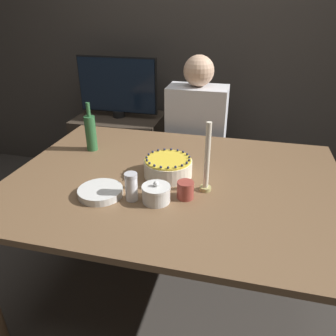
# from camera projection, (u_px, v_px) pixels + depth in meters

# --- Properties ---
(ground_plane) EXTENTS (12.00, 12.00, 0.00)m
(ground_plane) POSITION_uv_depth(u_px,v_px,m) (173.00, 286.00, 1.91)
(ground_plane) COLOR #3D3833
(wall_behind) EXTENTS (8.00, 0.05, 2.60)m
(wall_behind) POSITION_uv_depth(u_px,v_px,m) (215.00, 29.00, 2.54)
(wall_behind) COLOR #38332D
(wall_behind) RESTS_ON ground_plane
(dining_table) EXTENTS (1.60, 1.19, 0.72)m
(dining_table) POSITION_uv_depth(u_px,v_px,m) (174.00, 193.00, 1.62)
(dining_table) COLOR brown
(dining_table) RESTS_ON ground_plane
(cake) EXTENTS (0.23, 0.23, 0.10)m
(cake) POSITION_uv_depth(u_px,v_px,m) (168.00, 167.00, 1.59)
(cake) COLOR #EFE5CC
(cake) RESTS_ON dining_table
(sugar_bowl) EXTENTS (0.12, 0.12, 0.10)m
(sugar_bowl) POSITION_uv_depth(u_px,v_px,m) (156.00, 194.00, 1.39)
(sugar_bowl) COLOR silver
(sugar_bowl) RESTS_ON dining_table
(sugar_shaker) EXTENTS (0.06, 0.06, 0.13)m
(sugar_shaker) POSITION_uv_depth(u_px,v_px,m) (131.00, 187.00, 1.39)
(sugar_shaker) COLOR white
(sugar_shaker) RESTS_ON dining_table
(plate_stack) EXTENTS (0.20, 0.20, 0.03)m
(plate_stack) POSITION_uv_depth(u_px,v_px,m) (100.00, 192.00, 1.44)
(plate_stack) COLOR silver
(plate_stack) RESTS_ON dining_table
(candle) EXTENTS (0.05, 0.05, 0.32)m
(candle) POSITION_uv_depth(u_px,v_px,m) (207.00, 163.00, 1.42)
(candle) COLOR tan
(candle) RESTS_ON dining_table
(bottle) EXTENTS (0.06, 0.06, 0.28)m
(bottle) POSITION_uv_depth(u_px,v_px,m) (91.00, 132.00, 1.85)
(bottle) COLOR #2D6638
(bottle) RESTS_ON dining_table
(cup) EXTENTS (0.07, 0.07, 0.08)m
(cup) POSITION_uv_depth(u_px,v_px,m) (185.00, 190.00, 1.41)
(cup) COLOR #993D33
(cup) RESTS_ON dining_table
(person_man_blue_shirt) EXTENTS (0.40, 0.34, 1.19)m
(person_man_blue_shirt) POSITION_uv_depth(u_px,v_px,m) (195.00, 152.00, 2.37)
(person_man_blue_shirt) COLOR #595960
(person_man_blue_shirt) RESTS_ON ground_plane
(side_cabinet) EXTENTS (0.70, 0.51, 0.63)m
(side_cabinet) POSITION_uv_depth(u_px,v_px,m) (122.00, 151.00, 2.88)
(side_cabinet) COLOR #382D23
(side_cabinet) RESTS_ON ground_plane
(tv_monitor) EXTENTS (0.66, 0.10, 0.48)m
(tv_monitor) POSITION_uv_depth(u_px,v_px,m) (117.00, 86.00, 2.62)
(tv_monitor) COLOR black
(tv_monitor) RESTS_ON side_cabinet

